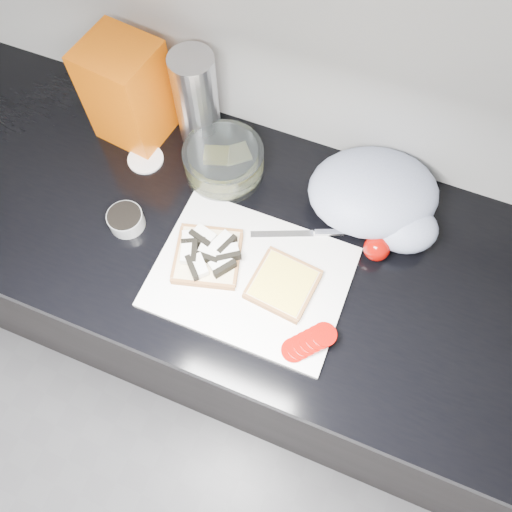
{
  "coord_description": "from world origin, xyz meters",
  "views": [
    {
      "loc": [
        0.26,
        0.73,
        1.87
      ],
      "look_at": [
        0.1,
        1.14,
        0.95
      ],
      "focal_mm": 35.0,
      "sensor_mm": 36.0,
      "label": 1
    }
  ],
  "objects_px": {
    "cutting_board": "(251,277)",
    "bread_bag": "(128,92)",
    "glass_bowl": "(224,162)",
    "steel_canister": "(196,100)"
  },
  "relations": [
    {
      "from": "bread_bag",
      "to": "steel_canister",
      "type": "distance_m",
      "value": 0.16
    },
    {
      "from": "glass_bowl",
      "to": "bread_bag",
      "type": "distance_m",
      "value": 0.26
    },
    {
      "from": "cutting_board",
      "to": "steel_canister",
      "type": "bearing_deg",
      "value": 129.67
    },
    {
      "from": "bread_bag",
      "to": "steel_canister",
      "type": "relative_size",
      "value": 1.03
    },
    {
      "from": "cutting_board",
      "to": "bread_bag",
      "type": "xyz_separation_m",
      "value": [
        -0.41,
        0.27,
        0.12
      ]
    },
    {
      "from": "cutting_board",
      "to": "bread_bag",
      "type": "distance_m",
      "value": 0.5
    },
    {
      "from": "cutting_board",
      "to": "steel_canister",
      "type": "xyz_separation_m",
      "value": [
        -0.26,
        0.31,
        0.11
      ]
    },
    {
      "from": "glass_bowl",
      "to": "steel_canister",
      "type": "xyz_separation_m",
      "value": [
        -0.1,
        0.08,
        0.08
      ]
    },
    {
      "from": "bread_bag",
      "to": "glass_bowl",
      "type": "bearing_deg",
      "value": -1.61
    },
    {
      "from": "cutting_board",
      "to": "glass_bowl",
      "type": "relative_size",
      "value": 2.18
    }
  ]
}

